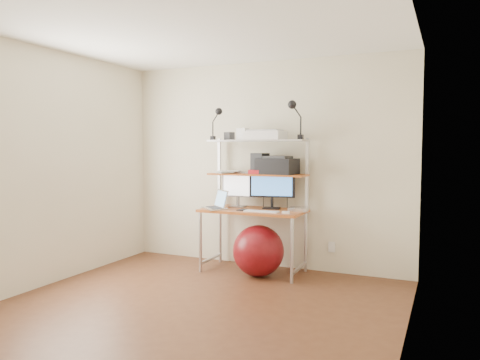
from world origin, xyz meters
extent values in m
plane|color=brown|center=(0.00, 0.00, 0.00)|extent=(3.60, 3.60, 0.00)
plane|color=white|center=(0.00, 0.00, 2.50)|extent=(3.60, 3.60, 0.00)
plane|color=#EDE4C6|center=(0.00, 1.80, 1.25)|extent=(3.60, 0.00, 3.60)
plane|color=#EDE4C6|center=(0.00, -1.80, 1.25)|extent=(3.60, 0.00, 3.60)
plane|color=#EDE4C6|center=(-1.80, 0.00, 1.25)|extent=(0.00, 3.60, 3.60)
plane|color=#EDE4C6|center=(1.80, 0.00, 1.25)|extent=(0.00, 3.60, 3.60)
cube|color=#B05422|center=(0.00, 1.44, 0.72)|extent=(1.20, 0.60, 0.03)
cylinder|color=#BABABF|center=(-0.56, 1.18, 0.35)|extent=(0.04, 0.04, 0.71)
cylinder|color=#BABABF|center=(-0.56, 1.70, 0.35)|extent=(0.04, 0.04, 0.71)
cylinder|color=#BABABF|center=(0.56, 1.18, 0.35)|extent=(0.04, 0.04, 0.71)
cylinder|color=#BABABF|center=(0.56, 1.70, 0.35)|extent=(0.04, 0.04, 0.71)
cube|color=#BABABF|center=(-0.57, 1.70, 1.15)|extent=(0.03, 0.04, 0.84)
cube|color=#BABABF|center=(0.57, 1.70, 1.15)|extent=(0.03, 0.04, 0.84)
cube|color=#B05422|center=(0.00, 1.57, 1.14)|extent=(1.18, 0.34, 0.02)
cube|color=#BABABF|center=(0.00, 1.57, 1.54)|extent=(1.18, 0.34, 0.02)
cube|color=white|center=(0.85, 1.79, 0.30)|extent=(0.08, 0.01, 0.12)
cube|color=#ACABB0|center=(-0.26, 1.57, 0.75)|extent=(0.19, 0.15, 0.01)
cylinder|color=#ACABB0|center=(-0.26, 1.59, 0.81)|extent=(0.03, 0.03, 0.10)
cube|color=#ACABB0|center=(-0.26, 1.59, 1.01)|extent=(0.42, 0.04, 0.31)
plane|color=white|center=(-0.26, 1.57, 1.01)|extent=(0.37, 0.01, 0.37)
cube|color=black|center=(0.18, 1.57, 0.75)|extent=(0.22, 0.19, 0.01)
cylinder|color=black|center=(0.18, 1.59, 0.81)|extent=(0.03, 0.03, 0.12)
cube|color=black|center=(0.18, 1.59, 1.03)|extent=(0.53, 0.14, 0.32)
plane|color=#4082DB|center=(0.18, 1.57, 1.03)|extent=(0.47, 0.10, 0.48)
cube|color=silver|center=(-0.43, 1.29, 0.75)|extent=(0.38, 0.38, 0.02)
cube|color=#2F2F31|center=(-0.43, 1.29, 0.76)|extent=(0.29, 0.28, 0.00)
cube|color=silver|center=(-0.35, 1.37, 0.86)|extent=(0.28, 0.26, 0.21)
plane|color=#7097BB|center=(-0.35, 1.37, 0.86)|extent=(0.26, 0.25, 0.28)
cube|color=white|center=(0.17, 1.28, 0.75)|extent=(0.39, 0.11, 0.01)
cube|color=white|center=(0.46, 1.27, 0.75)|extent=(0.09, 0.06, 0.02)
cube|color=silver|center=(0.52, 1.53, 0.76)|extent=(0.23, 0.23, 0.04)
cube|color=black|center=(-0.08, 1.31, 0.75)|extent=(0.09, 0.14, 0.01)
cube|color=black|center=(0.25, 1.57, 1.24)|extent=(0.48, 0.36, 0.18)
cube|color=#2F2F31|center=(0.25, 1.57, 1.35)|extent=(0.33, 0.26, 0.03)
cube|color=black|center=(0.03, 1.58, 1.27)|extent=(0.20, 0.20, 0.24)
cube|color=red|center=(0.01, 1.49, 1.17)|extent=(0.19, 0.15, 0.05)
cube|color=white|center=(0.10, 1.55, 1.60)|extent=(0.46, 0.31, 0.10)
cube|color=#ACABB0|center=(0.10, 1.55, 1.66)|extent=(0.39, 0.24, 0.02)
cube|color=white|center=(-0.18, 1.54, 1.62)|extent=(0.13, 0.11, 0.14)
cube|color=#2F2F31|center=(-0.37, 1.57, 1.60)|extent=(0.12, 0.12, 0.09)
cube|color=black|center=(-0.54, 1.47, 1.57)|extent=(0.05, 0.06, 0.05)
cylinder|color=black|center=(-0.54, 1.47, 1.68)|extent=(0.02, 0.02, 0.17)
sphere|color=black|center=(-0.45, 1.46, 1.89)|extent=(0.08, 0.08, 0.08)
cube|color=black|center=(0.54, 1.52, 1.58)|extent=(0.05, 0.06, 0.05)
cylinder|color=black|center=(0.54, 1.52, 1.70)|extent=(0.02, 0.02, 0.19)
sphere|color=black|center=(0.44, 1.51, 1.94)|extent=(0.10, 0.10, 0.10)
sphere|color=maroon|center=(0.12, 1.29, 0.29)|extent=(0.58, 0.58, 0.58)
cube|color=white|center=(-0.38, 1.59, 1.15)|extent=(0.29, 0.33, 0.00)
cube|color=white|center=(-0.39, 1.52, 1.16)|extent=(0.32, 0.35, 0.00)
cube|color=white|center=(-0.43, 1.61, 1.16)|extent=(0.22, 0.28, 0.00)
cube|color=white|center=(-0.35, 1.55, 1.17)|extent=(0.22, 0.29, 0.00)
cube|color=white|center=(-0.42, 1.57, 1.17)|extent=(0.26, 0.32, 0.00)
cube|color=white|center=(-0.34, 1.54, 1.18)|extent=(0.28, 0.33, 0.00)
camera|label=1|loc=(2.07, -3.56, 1.46)|focal=35.00mm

